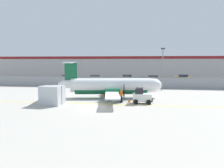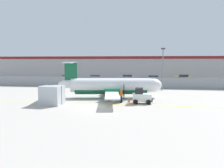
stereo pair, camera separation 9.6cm
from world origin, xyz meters
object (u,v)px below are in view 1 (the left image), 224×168
Objects in this scene: traffic_cone_near_right at (149,96)px; traffic_cone_far_left at (104,94)px; apron_light_pole at (163,65)px; traffic_cone_near_left at (129,100)px; parked_car_2 at (128,78)px; commuter_airplane at (113,86)px; parked_car_0 at (67,78)px; ground_crew_worker at (122,95)px; parked_car_3 at (153,79)px; cargo_container at (52,95)px; parked_car_4 at (183,78)px; baggage_tug at (142,96)px; parked_car_1 at (95,78)px.

traffic_cone_near_right is 6.50m from traffic_cone_far_left.
traffic_cone_near_left is at bearing -112.56° from apron_light_pole.
parked_car_2 is 0.60× the size of apron_light_pole.
commuter_airplane is 3.77× the size of parked_car_0.
ground_crew_worker is at bearing -56.90° from traffic_cone_far_left.
traffic_cone_near_left is 1.00× the size of traffic_cone_far_left.
parked_car_3 is 0.59× the size of apron_light_pole.
parked_car_2 is 1.01× the size of parked_car_3.
ground_crew_worker is 13.93m from apron_light_pole.
parked_car_4 is (20.23, 32.42, -0.21)m from cargo_container.
traffic_cone_near_left is 1.00× the size of traffic_cone_near_right.
baggage_tug is at bearing -87.42° from parked_car_2.
parked_car_0 is at bearing 123.09° from traffic_cone_far_left.
parked_car_3 is at bearing 86.12° from traffic_cone_near_right.
ground_crew_worker is at bearing -115.56° from apron_light_pole.
commuter_airplane is 22.59m from parked_car_1.
parked_car_2 is 6.44m from parked_car_3.
parked_car_4 reaches higher than traffic_cone_far_left.
cargo_container is 31.06m from parked_car_3.
parked_car_1 is (-8.96, 24.74, -0.06)m from ground_crew_worker.
traffic_cone_near_left is at bearing 22.34° from cargo_container.
parked_car_4 is (27.96, 6.17, 0.00)m from parked_car_0.
cargo_container is 0.60× the size of parked_car_3.
traffic_cone_near_left is at bearing -102.35° from parked_car_3.
ground_crew_worker is at bearing 106.09° from parked_car_1.
ground_crew_worker is at bearing -104.20° from parked_car_3.
cargo_container is 0.61× the size of parked_car_0.
ground_crew_worker is 0.23× the size of apron_light_pole.
apron_light_pole reaches higher than ground_crew_worker.
traffic_cone_near_right is 1.00× the size of traffic_cone_far_left.
parked_car_0 is at bearing 20.06° from parked_car_4.
commuter_airplane is at bearing 126.28° from parked_car_0.
apron_light_pole is at bearing -136.77° from ground_crew_worker.
traffic_cone_near_right is 24.44m from parked_car_1.
parked_car_1 is at bearing -171.31° from parked_car_0.
cargo_container reaches higher than baggage_tug.
traffic_cone_near_right is (1.00, 3.85, -0.54)m from baggage_tug.
parked_car_4 is 19.37m from apron_light_pole.
commuter_airplane is 11.79m from apron_light_pole.
cargo_container is 0.59× the size of parked_car_4.
apron_light_pole is (8.83, 7.60, 3.99)m from traffic_cone_far_left.
parked_car_1 is at bearing -164.26° from parked_car_2.
traffic_cone_near_right is 0.15× the size of parked_car_4.
traffic_cone_far_left is at bearing -99.28° from parked_car_2.
ground_crew_worker is 0.66× the size of cargo_container.
parked_car_4 is at bearing -165.67° from parked_car_0.
baggage_tug is 0.91× the size of cargo_container.
parked_car_1 is 13.96m from parked_car_3.
baggage_tug is at bearing 128.69° from parked_car_0.
commuter_airplane reaches higher than baggage_tug.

